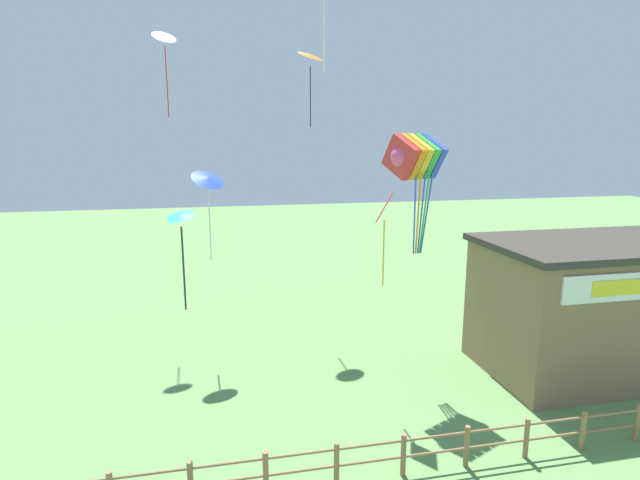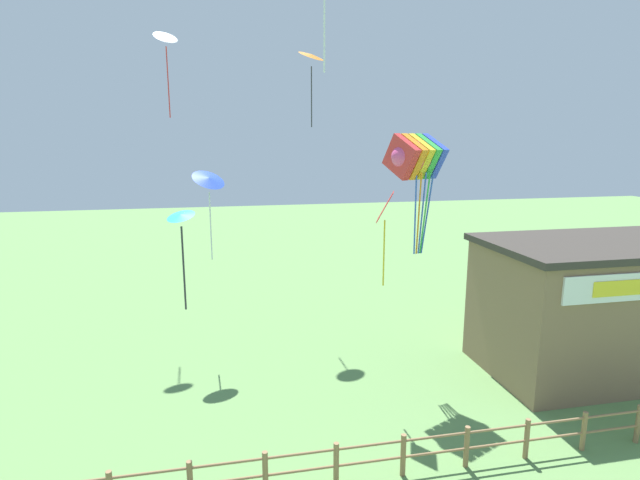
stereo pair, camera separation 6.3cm
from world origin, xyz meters
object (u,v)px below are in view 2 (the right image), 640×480
object	(u,v)px
kite_red_diamond	(385,219)
kite_cyan_delta	(181,225)
kite_blue_delta	(209,181)
kite_orange_delta	(311,57)
seaside_building	(598,306)
kite_white_delta	(166,40)
kite_rainbow_parafoil	(415,157)

from	to	relation	value
kite_red_diamond	kite_cyan_delta	world-z (taller)	kite_red_diamond
kite_blue_delta	kite_orange_delta	bearing A→B (deg)	34.75
seaside_building	kite_cyan_delta	size ratio (longest dim) A/B	3.21
kite_red_diamond	kite_cyan_delta	bearing A→B (deg)	-163.03
kite_red_diamond	kite_cyan_delta	distance (m)	6.32
kite_blue_delta	kite_orange_delta	world-z (taller)	kite_orange_delta
kite_blue_delta	kite_white_delta	bearing A→B (deg)	112.67
kite_white_delta	kite_red_diamond	world-z (taller)	kite_white_delta
kite_cyan_delta	kite_orange_delta	size ratio (longest dim) A/B	0.78
kite_cyan_delta	kite_orange_delta	bearing A→B (deg)	61.90
seaside_building	kite_rainbow_parafoil	world-z (taller)	kite_rainbow_parafoil
kite_cyan_delta	kite_orange_delta	xyz separation A→B (m)	(5.21, 9.75, 5.64)
kite_blue_delta	kite_orange_delta	xyz separation A→B (m)	(4.59, 3.18, 5.08)
kite_rainbow_parafoil	kite_orange_delta	bearing A→B (deg)	109.90
seaside_building	kite_rainbow_parafoil	bearing A→B (deg)	172.17
kite_rainbow_parafoil	kite_orange_delta	world-z (taller)	kite_orange_delta
kite_white_delta	kite_orange_delta	size ratio (longest dim) A/B	1.09
seaside_building	kite_rainbow_parafoil	distance (m)	8.93
kite_white_delta	kite_orange_delta	bearing A→B (deg)	-5.60
kite_red_diamond	kite_orange_delta	size ratio (longest dim) A/B	0.90
kite_orange_delta	seaside_building	bearing A→B (deg)	-38.60
kite_red_diamond	kite_blue_delta	distance (m)	7.24
kite_red_diamond	kite_blue_delta	bearing A→B (deg)	138.87
kite_red_diamond	kite_orange_delta	distance (m)	9.94
kite_white_delta	kite_cyan_delta	bearing A→B (deg)	-84.70
kite_red_diamond	kite_blue_delta	xyz separation A→B (m)	(-5.42, 4.73, 0.89)
kite_white_delta	seaside_building	bearing A→B (deg)	-27.48
kite_rainbow_parafoil	kite_red_diamond	distance (m)	2.78
kite_white_delta	kite_cyan_delta	xyz separation A→B (m)	(0.96, -10.36, -6.23)
seaside_building	kite_red_diamond	world-z (taller)	kite_red_diamond
kite_rainbow_parafoil	kite_white_delta	xyz separation A→B (m)	(-8.52, 7.11, 4.71)
kite_rainbow_parafoil	kite_cyan_delta	xyz separation A→B (m)	(-7.56, -3.25, -1.52)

